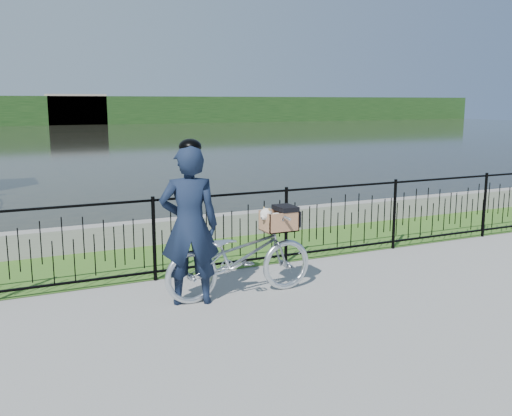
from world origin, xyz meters
TOP-DOWN VIEW (x-y plane):
  - ground at (0.00, 0.00)m, footprint 120.00×120.00m
  - grass_strip at (0.00, 2.60)m, footprint 60.00×2.00m
  - water at (0.00, 33.00)m, footprint 120.00×120.00m
  - quay_wall at (0.00, 3.60)m, footprint 60.00×0.30m
  - fence at (0.00, 1.60)m, footprint 14.00×0.06m
  - far_treeline at (0.00, 60.00)m, footprint 120.00×6.00m
  - far_building_right at (6.00, 58.50)m, footprint 6.00×3.00m
  - bicycle_rig at (-0.20, 0.54)m, footprint 1.92×0.67m
  - cyclist at (-0.85, 0.57)m, footprint 0.79×0.62m

SIDE VIEW (x-z plane):
  - ground at x=0.00m, z-range 0.00..0.00m
  - water at x=0.00m, z-range 0.00..0.00m
  - grass_strip at x=0.00m, z-range 0.00..0.01m
  - quay_wall at x=0.00m, z-range 0.00..0.40m
  - bicycle_rig at x=-0.20m, z-range -0.04..1.07m
  - fence at x=0.00m, z-range 0.00..1.15m
  - cyclist at x=-0.85m, z-range -0.01..1.95m
  - far_treeline at x=0.00m, z-range 0.00..3.00m
  - far_building_right at x=6.00m, z-range 0.00..3.20m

